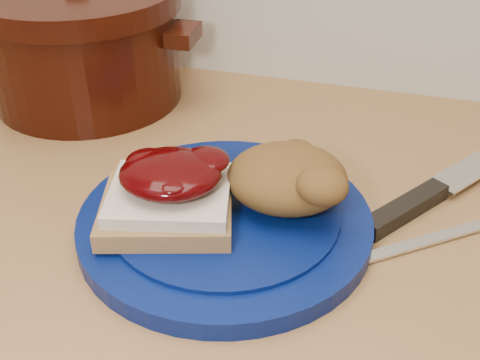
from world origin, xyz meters
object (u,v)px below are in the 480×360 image
(pepper_grinder, at_px, (60,53))
(chef_knife, at_px, (430,194))
(plate, at_px, (225,222))
(dutch_oven, at_px, (84,43))
(butter_knife, at_px, (433,239))

(pepper_grinder, bearing_deg, chef_knife, -14.44)
(chef_knife, distance_m, pepper_grinder, 0.54)
(plate, distance_m, chef_knife, 0.23)
(plate, xyz_separation_m, pepper_grinder, (-0.32, 0.24, 0.05))
(chef_knife, height_order, dutch_oven, dutch_oven)
(plate, xyz_separation_m, chef_knife, (0.20, 0.11, -0.00))
(chef_knife, height_order, pepper_grinder, pepper_grinder)
(butter_knife, xyz_separation_m, pepper_grinder, (-0.52, 0.21, 0.06))
(chef_knife, distance_m, dutch_oven, 0.50)
(butter_knife, bearing_deg, pepper_grinder, 120.31)
(plate, relative_size, dutch_oven, 0.90)
(chef_knife, relative_size, butter_knife, 1.58)
(pepper_grinder, bearing_deg, butter_knife, -21.40)
(dutch_oven, bearing_deg, chef_knife, -15.34)
(pepper_grinder, bearing_deg, plate, -37.33)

